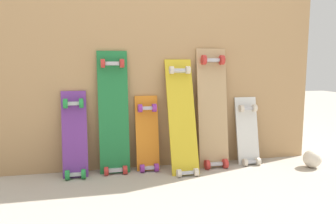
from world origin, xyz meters
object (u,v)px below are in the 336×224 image
object	(u,v)px
skateboard_orange	(147,138)
skateboard_white	(248,135)
skateboard_purple	(75,139)
skateboard_yellow	(182,121)
skateboard_green	(114,117)
skateboard_natural	(213,112)
rubber_ball	(312,159)

from	to	relation	value
skateboard_orange	skateboard_white	bearing A→B (deg)	-0.97
skateboard_purple	skateboard_yellow	distance (m)	0.75
skateboard_orange	skateboard_white	distance (m)	0.78
skateboard_green	skateboard_white	size ratio (longest dim) A/B	1.59
skateboard_purple	skateboard_green	xyz separation A→B (m)	(0.27, 0.03, 0.14)
skateboard_green	skateboard_white	distance (m)	1.03
skateboard_green	skateboard_orange	distance (m)	0.29
skateboard_natural	skateboard_green	bearing A→B (deg)	178.54
skateboard_yellow	skateboard_orange	bearing A→B (deg)	160.96
skateboard_orange	rubber_ball	bearing A→B (deg)	-11.17
skateboard_white	rubber_ball	xyz separation A→B (m)	(0.41, -0.22, -0.15)
skateboard_green	rubber_ball	distance (m)	1.49
skateboard_yellow	skateboard_white	size ratio (longest dim) A/B	1.50
skateboard_yellow	rubber_ball	bearing A→B (deg)	-9.15
skateboard_green	skateboard_yellow	xyz separation A→B (m)	(0.47, -0.08, -0.03)
skateboard_purple	skateboard_green	size ratio (longest dim) A/B	0.70
rubber_ball	skateboard_orange	bearing A→B (deg)	168.83
skateboard_purple	skateboard_green	distance (m)	0.30
skateboard_orange	skateboard_purple	bearing A→B (deg)	-177.34
skateboard_natural	skateboard_yellow	bearing A→B (deg)	-165.50
skateboard_yellow	skateboard_natural	distance (m)	0.27
skateboard_purple	skateboard_green	bearing A→B (deg)	5.57
skateboard_green	skateboard_yellow	world-z (taller)	skateboard_green
skateboard_yellow	rubber_ball	xyz separation A→B (m)	(0.96, -0.15, -0.30)
skateboard_purple	skateboard_natural	bearing A→B (deg)	0.44
skateboard_green	skateboard_natural	xyz separation A→B (m)	(0.73, -0.02, 0.01)
skateboard_green	skateboard_orange	world-z (taller)	skateboard_green
rubber_ball	skateboard_white	bearing A→B (deg)	151.75
skateboard_natural	skateboard_white	distance (m)	0.35
skateboard_purple	skateboard_yellow	world-z (taller)	skateboard_yellow
skateboard_white	skateboard_yellow	bearing A→B (deg)	-172.83
skateboard_yellow	skateboard_white	world-z (taller)	skateboard_yellow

